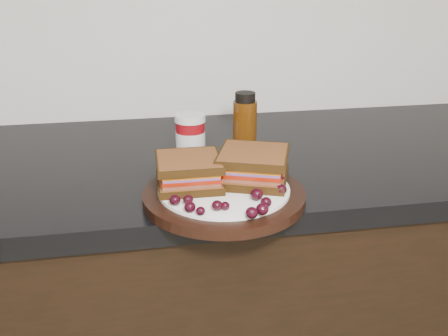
% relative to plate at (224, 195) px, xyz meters
% --- Properties ---
extents(base_cabinets, '(3.96, 0.58, 0.86)m').
position_rel_plate_xyz_m(base_cabinets, '(-0.05, 0.23, -0.48)').
color(base_cabinets, black).
rests_on(base_cabinets, ground_plane).
extents(countertop, '(3.98, 0.60, 0.04)m').
position_rel_plate_xyz_m(countertop, '(-0.05, 0.23, -0.03)').
color(countertop, black).
rests_on(countertop, base_cabinets).
extents(plate, '(0.28, 0.28, 0.02)m').
position_rel_plate_xyz_m(plate, '(0.00, 0.00, 0.00)').
color(plate, black).
rests_on(plate, countertop).
extents(sandwich_left, '(0.11, 0.11, 0.05)m').
position_rel_plate_xyz_m(sandwich_left, '(-0.06, 0.02, 0.04)').
color(sandwich_left, brown).
rests_on(sandwich_left, plate).
extents(sandwich_right, '(0.15, 0.15, 0.05)m').
position_rel_plate_xyz_m(sandwich_right, '(0.06, 0.02, 0.04)').
color(sandwich_right, brown).
rests_on(sandwich_right, plate).
extents(grape_0, '(0.02, 0.02, 0.02)m').
position_rel_plate_xyz_m(grape_0, '(-0.09, -0.05, 0.02)').
color(grape_0, black).
rests_on(grape_0, plate).
extents(grape_1, '(0.02, 0.02, 0.02)m').
position_rel_plate_xyz_m(grape_1, '(-0.07, -0.05, 0.02)').
color(grape_1, black).
rests_on(grape_1, plate).
extents(grape_2, '(0.02, 0.02, 0.02)m').
position_rel_plate_xyz_m(grape_2, '(-0.07, -0.08, 0.02)').
color(grape_2, black).
rests_on(grape_2, plate).
extents(grape_3, '(0.01, 0.01, 0.01)m').
position_rel_plate_xyz_m(grape_3, '(-0.05, -0.09, 0.02)').
color(grape_3, black).
rests_on(grape_3, plate).
extents(grape_4, '(0.02, 0.02, 0.02)m').
position_rel_plate_xyz_m(grape_4, '(-0.03, -0.08, 0.02)').
color(grape_4, black).
rests_on(grape_4, plate).
extents(grape_5, '(0.01, 0.01, 0.01)m').
position_rel_plate_xyz_m(grape_5, '(-0.01, -0.08, 0.02)').
color(grape_5, black).
rests_on(grape_5, plate).
extents(grape_6, '(0.02, 0.02, 0.02)m').
position_rel_plate_xyz_m(grape_6, '(0.02, -0.12, 0.02)').
color(grape_6, black).
rests_on(grape_6, plate).
extents(grape_7, '(0.02, 0.02, 0.02)m').
position_rel_plate_xyz_m(grape_7, '(0.04, -0.11, 0.02)').
color(grape_7, black).
rests_on(grape_7, plate).
extents(grape_8, '(0.02, 0.02, 0.02)m').
position_rel_plate_xyz_m(grape_8, '(0.05, -0.09, 0.02)').
color(grape_8, black).
rests_on(grape_8, plate).
extents(grape_9, '(0.02, 0.02, 0.02)m').
position_rel_plate_xyz_m(grape_9, '(0.04, -0.06, 0.02)').
color(grape_9, black).
rests_on(grape_9, plate).
extents(grape_10, '(0.02, 0.02, 0.02)m').
position_rel_plate_xyz_m(grape_10, '(0.09, -0.04, 0.02)').
color(grape_10, black).
rests_on(grape_10, plate).
extents(grape_11, '(0.02, 0.02, 0.02)m').
position_rel_plate_xyz_m(grape_11, '(0.08, -0.03, 0.02)').
color(grape_11, black).
rests_on(grape_11, plate).
extents(grape_12, '(0.02, 0.02, 0.02)m').
position_rel_plate_xyz_m(grape_12, '(0.10, -0.01, 0.02)').
color(grape_12, black).
rests_on(grape_12, plate).
extents(grape_13, '(0.02, 0.02, 0.02)m').
position_rel_plate_xyz_m(grape_13, '(0.09, 0.03, 0.02)').
color(grape_13, black).
rests_on(grape_13, plate).
extents(grape_14, '(0.02, 0.02, 0.02)m').
position_rel_plate_xyz_m(grape_14, '(0.07, 0.03, 0.02)').
color(grape_14, black).
rests_on(grape_14, plate).
extents(grape_15, '(0.02, 0.02, 0.02)m').
position_rel_plate_xyz_m(grape_15, '(0.05, 0.02, 0.02)').
color(grape_15, black).
rests_on(grape_15, plate).
extents(grape_16, '(0.02, 0.02, 0.02)m').
position_rel_plate_xyz_m(grape_16, '(-0.06, 0.04, 0.02)').
color(grape_16, black).
rests_on(grape_16, plate).
extents(grape_17, '(0.02, 0.02, 0.02)m').
position_rel_plate_xyz_m(grape_17, '(-0.06, 0.03, 0.03)').
color(grape_17, black).
rests_on(grape_17, plate).
extents(grape_18, '(0.02, 0.02, 0.02)m').
position_rel_plate_xyz_m(grape_18, '(-0.08, 0.01, 0.03)').
color(grape_18, black).
rests_on(grape_18, plate).
extents(grape_19, '(0.02, 0.02, 0.02)m').
position_rel_plate_xyz_m(grape_19, '(-0.09, 0.01, 0.02)').
color(grape_19, black).
rests_on(grape_19, plate).
extents(grape_20, '(0.02, 0.02, 0.01)m').
position_rel_plate_xyz_m(grape_20, '(-0.06, -0.02, 0.02)').
color(grape_20, black).
rests_on(grape_20, plate).
extents(grape_21, '(0.02, 0.02, 0.02)m').
position_rel_plate_xyz_m(grape_21, '(-0.05, 0.04, 0.02)').
color(grape_21, black).
rests_on(grape_21, plate).
extents(grape_22, '(0.02, 0.02, 0.02)m').
position_rel_plate_xyz_m(grape_22, '(-0.06, 0.02, 0.02)').
color(grape_22, black).
rests_on(grape_22, plate).
extents(grape_23, '(0.02, 0.02, 0.02)m').
position_rel_plate_xyz_m(grape_23, '(-0.10, 0.02, 0.02)').
color(grape_23, black).
rests_on(grape_23, plate).
extents(condiment_jar, '(0.07, 0.07, 0.09)m').
position_rel_plate_xyz_m(condiment_jar, '(-0.03, 0.22, 0.04)').
color(condiment_jar, maroon).
rests_on(condiment_jar, countertop).
extents(oil_bottle, '(0.06, 0.06, 0.14)m').
position_rel_plate_xyz_m(oil_bottle, '(0.08, 0.20, 0.06)').
color(oil_bottle, '#442106').
rests_on(oil_bottle, countertop).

